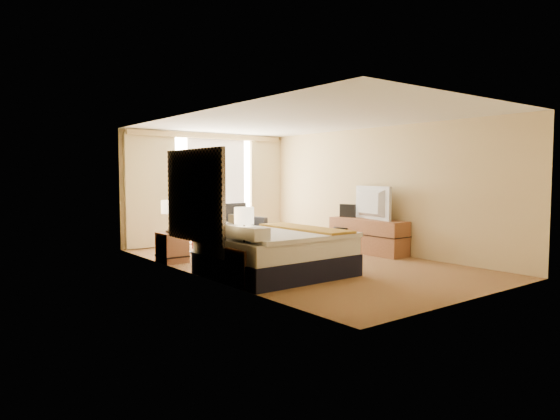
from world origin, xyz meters
TOP-DOWN VIEW (x-y plane):
  - floor at (0.00, 0.00)m, footprint 4.20×7.00m
  - ceiling at (0.00, 0.00)m, footprint 4.20×7.00m
  - wall_back at (0.00, 3.50)m, footprint 4.20×0.02m
  - wall_front at (0.00, -3.50)m, footprint 4.20×0.02m
  - wall_left at (-2.10, 0.00)m, footprint 0.02×7.00m
  - wall_right at (2.10, 0.00)m, footprint 0.02×7.00m
  - headboard at (-2.06, 0.20)m, footprint 0.06×1.85m
  - nightstand_left at (-1.87, -1.05)m, footprint 0.45×0.52m
  - nightstand_right at (-1.87, 1.45)m, footprint 0.45×0.52m
  - media_dresser at (1.83, 0.00)m, footprint 0.50×1.80m
  - window at (0.25, 3.47)m, footprint 2.30×0.02m
  - curtains at (-0.00, 3.39)m, footprint 4.12×0.19m
  - bed at (-1.06, -0.65)m, footprint 2.06×1.89m
  - loveseat at (0.02, 2.50)m, footprint 1.64×1.05m
  - floor_lamp at (-1.17, 2.30)m, footprint 0.24×0.24m
  - desk_chair at (1.70, 0.55)m, footprint 0.48×0.48m
  - lamp_left at (-1.93, -1.06)m, footprint 0.28×0.28m
  - lamp_right at (-1.91, 1.48)m, footprint 0.28×0.28m
  - tissue_box at (-1.86, -1.15)m, footprint 0.13×0.13m
  - telephone at (-1.87, 1.34)m, footprint 0.23×0.20m
  - television at (1.78, -0.04)m, footprint 0.43×1.19m

SIDE VIEW (x-z plane):
  - floor at x=0.00m, z-range -0.01..0.01m
  - nightstand_left at x=-1.87m, z-range 0.00..0.55m
  - nightstand_right at x=-1.87m, z-range 0.00..0.55m
  - loveseat at x=0.02m, z-range -0.16..0.79m
  - media_dresser at x=1.83m, z-range 0.00..0.70m
  - bed at x=-1.06m, z-range -0.13..0.87m
  - desk_chair at x=1.70m, z-range -0.05..0.93m
  - telephone at x=-1.87m, z-range 0.55..0.63m
  - tissue_box at x=-1.86m, z-range 0.55..0.66m
  - lamp_right at x=-1.91m, z-range 0.71..1.31m
  - lamp_left at x=-1.93m, z-range 0.71..1.31m
  - television at x=1.78m, z-range 0.70..1.38m
  - headboard at x=-2.06m, z-range 0.53..2.03m
  - wall_back at x=0.00m, z-range 0.00..2.60m
  - wall_front at x=0.00m, z-range 0.00..2.60m
  - wall_left at x=-2.10m, z-range 0.00..2.60m
  - wall_right at x=2.10m, z-range 0.00..2.60m
  - window at x=0.25m, z-range 0.17..2.47m
  - floor_lamp at x=-1.17m, z-range 0.39..2.29m
  - curtains at x=0.00m, z-range 0.13..2.69m
  - ceiling at x=0.00m, z-range 2.59..2.61m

